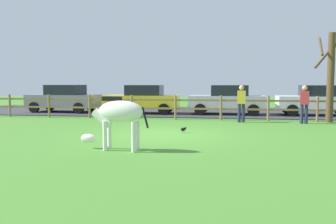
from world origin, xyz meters
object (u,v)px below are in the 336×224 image
at_px(parked_car_silver, 228,99).
at_px(visitor_left_of_tree, 304,102).
at_px(bare_tree, 330,75).
at_px(parked_car_white, 318,100).
at_px(visitor_right_of_tree, 241,102).
at_px(zebra, 118,115).
at_px(parked_car_grey, 64,98).
at_px(crow_on_grass, 183,129).
at_px(parked_car_yellow, 143,99).

relative_size(parked_car_silver, visitor_left_of_tree, 2.47).
bearing_deg(bare_tree, parked_car_white, 86.25).
xyz_separation_m(visitor_left_of_tree, visitor_right_of_tree, (-2.64, 0.10, 0.00)).
bearing_deg(visitor_right_of_tree, zebra, -115.53).
bearing_deg(visitor_right_of_tree, parked_car_grey, 160.93).
distance_m(crow_on_grass, parked_car_grey, 10.53).
bearing_deg(zebra, bare_tree, 47.23).
bearing_deg(parked_car_yellow, visitor_left_of_tree, -23.10).
bearing_deg(crow_on_grass, parked_car_white, 49.33).
relative_size(parked_car_white, visitor_left_of_tree, 2.44).
bearing_deg(parked_car_silver, crow_on_grass, -102.43).
bearing_deg(crow_on_grass, parked_car_grey, 137.40).
bearing_deg(parked_car_yellow, parked_car_silver, 1.87).
distance_m(parked_car_silver, visitor_left_of_tree, 4.76).
bearing_deg(zebra, parked_car_white, 55.12).
bearing_deg(visitor_right_of_tree, parked_car_white, 40.91).
bearing_deg(parked_car_silver, visitor_right_of_tree, -80.25).
bearing_deg(parked_car_grey, zebra, -58.97).
xyz_separation_m(bare_tree, visitor_left_of_tree, (-1.20, -0.74, -1.17)).
bearing_deg(bare_tree, visitor_right_of_tree, -170.58).
xyz_separation_m(parked_car_white, visitor_right_of_tree, (-4.02, -3.49, 0.06)).
xyz_separation_m(zebra, parked_car_yellow, (-1.75, 10.50, -0.08)).
bearing_deg(parked_car_yellow, crow_on_grass, -66.20).
bearing_deg(visitor_right_of_tree, parked_car_yellow, 148.06).
relative_size(zebra, parked_car_grey, 0.47).
relative_size(parked_car_silver, parked_car_yellow, 1.00).
distance_m(visitor_left_of_tree, visitor_right_of_tree, 2.64).
distance_m(crow_on_grass, parked_car_white, 9.49).
distance_m(parked_car_grey, parked_car_silver, 9.30).
relative_size(parked_car_yellow, visitor_left_of_tree, 2.46).
distance_m(parked_car_white, parked_car_yellow, 9.24).
height_order(bare_tree, parked_car_grey, bare_tree).
xyz_separation_m(bare_tree, parked_car_silver, (-4.42, 2.76, -1.23)).
bearing_deg(crow_on_grass, visitor_right_of_tree, 59.82).
xyz_separation_m(parked_car_grey, parked_car_white, (13.90, 0.07, 0.00)).
xyz_separation_m(bare_tree, zebra, (-7.30, -7.89, -1.15)).
distance_m(parked_car_silver, parked_car_yellow, 4.63).
relative_size(zebra, visitor_left_of_tree, 1.18).
xyz_separation_m(parked_car_silver, parked_car_yellow, (-4.63, -0.15, 0.00)).
bearing_deg(bare_tree, parked_car_grey, 168.55).
relative_size(parked_car_silver, visitor_right_of_tree, 2.47).
distance_m(parked_car_yellow, visitor_left_of_tree, 8.53).
xyz_separation_m(bare_tree, visitor_right_of_tree, (-3.83, -0.64, -1.17)).
relative_size(parked_car_grey, parked_car_white, 1.02).
bearing_deg(crow_on_grass, parked_car_yellow, 113.80).
distance_m(bare_tree, parked_car_yellow, 9.50).
height_order(parked_car_silver, visitor_left_of_tree, visitor_left_of_tree).
distance_m(zebra, parked_car_silver, 11.03).
bearing_deg(bare_tree, visitor_left_of_tree, -148.44).
bearing_deg(parked_car_silver, visitor_left_of_tree, -47.36).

